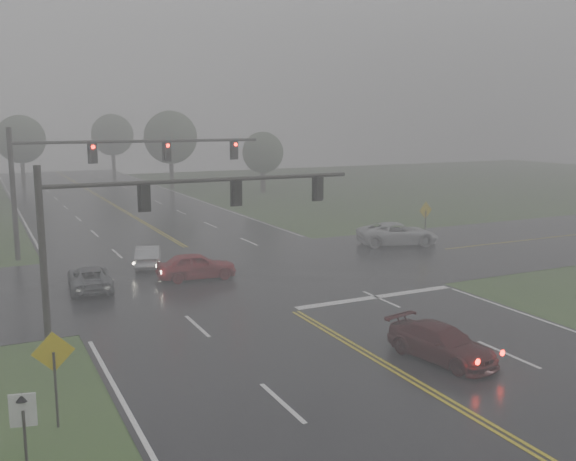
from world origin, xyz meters
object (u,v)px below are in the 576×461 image
sedan_red (197,279)px  pickup_white (397,245)px  sedan_maroon (441,360)px  signal_gantry_far (98,164)px  sedan_silver (148,267)px  signal_gantry_near (150,213)px  car_grey (90,290)px

sedan_red → pickup_white: size_ratio=0.77×
sedan_maroon → sedan_red: (-4.05, 14.91, 0.00)m
sedan_red → signal_gantry_far: 11.32m
sedan_silver → signal_gantry_near: signal_gantry_near is taller
sedan_silver → pickup_white: bearing=-166.4°
pickup_white → signal_gantry_far: bearing=89.5°
car_grey → sedan_red: bearing=-177.7°
sedan_red → signal_gantry_near: size_ratio=0.32×
sedan_red → car_grey: size_ratio=0.98×
sedan_silver → signal_gantry_near: (-2.60, -11.35, 4.76)m
pickup_white → sedan_silver: bearing=105.2°
sedan_red → pickup_white: 15.43m
sedan_maroon → sedan_red: bearing=94.2°
sedan_maroon → signal_gantry_far: (-7.24, 24.22, 5.61)m
sedan_maroon → signal_gantry_far: size_ratio=0.27×
signal_gantry_near → signal_gantry_far: signal_gantry_far is taller
sedan_red → pickup_white: pickup_white is taller
sedan_maroon → sedan_red: sedan_red is taller
sedan_red → sedan_silver: size_ratio=1.11×
signal_gantry_near → sedan_silver: bearing=77.1°
pickup_white → sedan_red: bearing=119.8°
sedan_maroon → signal_gantry_far: signal_gantry_far is taller
pickup_white → sedan_maroon: bearing=166.7°
sedan_silver → signal_gantry_far: 7.89m
sedan_silver → sedan_red: bearing=128.4°
signal_gantry_far → sedan_maroon: bearing=-73.4°
sedan_maroon → pickup_white: size_ratio=0.77×
car_grey → sedan_maroon: bearing=126.7°
signal_gantry_near → signal_gantry_far: bearing=86.6°
car_grey → pickup_white: size_ratio=0.78×
signal_gantry_near → signal_gantry_far: size_ratio=0.81×
sedan_red → signal_gantry_near: bearing=156.5°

